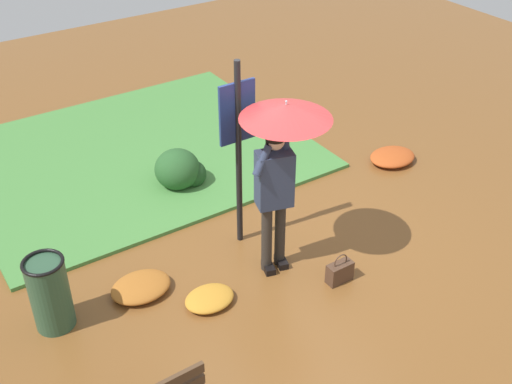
{
  "coord_description": "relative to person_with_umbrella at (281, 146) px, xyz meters",
  "views": [
    {
      "loc": [
        -3.57,
        -4.69,
        4.8
      ],
      "look_at": [
        -0.3,
        0.28,
        0.85
      ],
      "focal_mm": 45.12,
      "sensor_mm": 36.0,
      "label": 1
    }
  ],
  "objects": [
    {
      "name": "ground_plane",
      "position": [
        0.2,
        0.03,
        -1.55
      ],
      "size": [
        18.0,
        18.0,
        0.0
      ],
      "primitive_type": "plane",
      "color": "brown"
    },
    {
      "name": "grass_verge",
      "position": [
        -0.33,
        3.18,
        -1.53
      ],
      "size": [
        4.8,
        4.0,
        0.05
      ],
      "color": "#47843D",
      "rests_on": "ground_plane"
    },
    {
      "name": "person_with_umbrella",
      "position": [
        0.0,
        0.0,
        0.0
      ],
      "size": [
        0.96,
        0.96,
        2.04
      ],
      "color": "#2D2823",
      "rests_on": "ground_plane"
    },
    {
      "name": "info_sign_post",
      "position": [
        -0.13,
        0.63,
        -0.11
      ],
      "size": [
        0.44,
        0.07,
        2.3
      ],
      "color": "black",
      "rests_on": "ground_plane"
    },
    {
      "name": "handbag",
      "position": [
        0.39,
        -0.63,
        -1.42
      ],
      "size": [
        0.3,
        0.14,
        0.37
      ],
      "color": "#4C3323",
      "rests_on": "ground_plane"
    },
    {
      "name": "trash_bin",
      "position": [
        -2.47,
        0.45,
        -1.13
      ],
      "size": [
        0.42,
        0.42,
        0.83
      ],
      "color": "#2D5138",
      "rests_on": "ground_plane"
    },
    {
      "name": "shrub_cluster",
      "position": [
        -0.17,
        2.06,
        -1.29
      ],
      "size": [
        0.67,
        0.61,
        0.55
      ],
      "color": "#285628",
      "rests_on": "ground_plane"
    },
    {
      "name": "leaf_pile_near_person",
      "position": [
        2.69,
        0.96,
        -1.47
      ],
      "size": [
        0.7,
        0.56,
        0.15
      ],
      "color": "#B74C1E",
      "rests_on": "ground_plane"
    },
    {
      "name": "leaf_pile_by_bench",
      "position": [
        -1.54,
        0.41,
        -1.48
      ],
      "size": [
        0.67,
        0.53,
        0.15
      ],
      "color": "#A86023",
      "rests_on": "ground_plane"
    },
    {
      "name": "leaf_pile_far_path",
      "position": [
        -1.0,
        -0.15,
        -1.49
      ],
      "size": [
        0.55,
        0.44,
        0.12
      ],
      "color": "#C68428",
      "rests_on": "ground_plane"
    }
  ]
}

